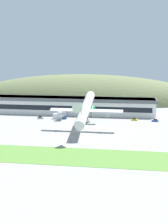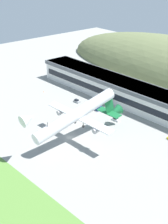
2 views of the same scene
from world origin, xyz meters
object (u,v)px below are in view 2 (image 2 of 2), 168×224
Objects in this scene: service_car_0 at (77,101)px; jetway_0 at (98,102)px; fuel_truck at (94,106)px; cargo_airplane at (77,115)px; service_car_2 at (116,119)px; terminal_building at (122,90)px; traffic_cone_0 at (106,133)px; traffic_cone_1 at (44,91)px.

jetway_0 is at bearing 10.44° from service_car_0.
jetway_0 reaches higher than fuel_truck.
cargo_airplane is 12.79× the size of service_car_2.
service_car_0 is at bearing -127.00° from terminal_building.
cargo_airplane is 90.75× the size of traffic_cone_0.
cargo_airplane reaches higher than jetway_0.
terminal_building is 24.78m from service_car_0.
terminal_building is at bearing 31.47° from traffic_cone_1.
fuel_truck is at bearing 148.63° from traffic_cone_0.
jetway_0 is 3.21m from fuel_truck.
traffic_cone_1 is at bearing -169.58° from service_car_0.
service_car_0 is (-13.89, -2.56, -3.32)m from jetway_0.
jetway_0 is at bearing 169.10° from service_car_2.
jetway_0 is (-0.61, -16.67, -2.50)m from terminal_building.
jetway_0 reaches higher than traffic_cone_0.
cargo_airplane reaches higher than service_car_0.
terminal_building reaches higher than fuel_truck.
service_car_0 is 6.71× the size of traffic_cone_0.
service_car_2 is 17.66m from fuel_truck.
traffic_cone_0 is at bearing -56.32° from terminal_building.
traffic_cone_0 is (22.21, -15.75, -3.71)m from jetway_0.
jetway_0 is 38.89m from traffic_cone_1.
terminal_building is 13.81× the size of fuel_truck.
jetway_0 is at bearing 123.14° from cargo_airplane.
cargo_airplane is at bearing -21.48° from traffic_cone_1.
cargo_airplane is 90.75× the size of traffic_cone_1.
cargo_airplane is 62.76m from traffic_cone_1.
service_car_2 is at bearing -0.93° from service_car_0.
service_car_2 is at bearing -10.90° from jetway_0.
service_car_0 reaches higher than traffic_cone_0.
service_car_0 is 38.44m from traffic_cone_0.
cargo_airplane is 13.53× the size of service_car_0.
terminal_building is at bearing 123.68° from traffic_cone_0.
cargo_airplane reaches higher than traffic_cone_0.
service_car_0 is 12.24m from fuel_truck.
fuel_truck is at bearing 126.52° from cargo_airplane.
service_car_2 is at bearing -6.19° from fuel_truck.
traffic_cone_0 is 1.00× the size of traffic_cone_1.
traffic_cone_1 is at bearing -170.82° from fuel_truck.
traffic_cone_1 is (-60.29, 8.74, 0.00)m from traffic_cone_0.
fuel_truck reaches higher than traffic_cone_1.
service_car_2 is (-3.54, 26.55, -11.27)m from cargo_airplane.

